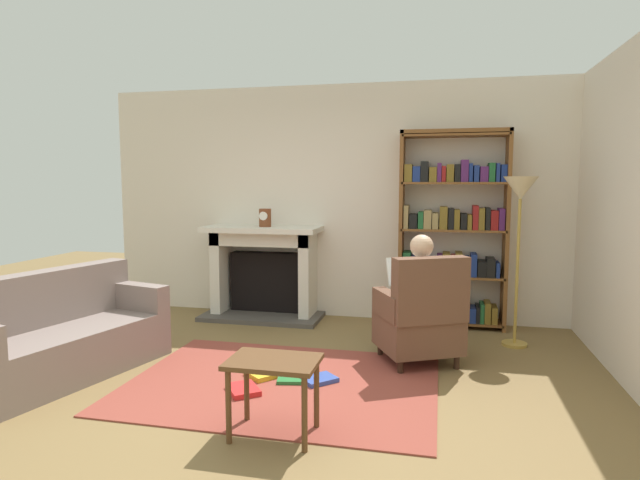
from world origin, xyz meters
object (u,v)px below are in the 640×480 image
Objects in this scene: sofa_floral at (60,337)px; side_table at (274,372)px; fireplace at (265,269)px; seated_reader at (416,292)px; bookshelf at (452,235)px; armchair_reading at (421,317)px; floor_lamp at (520,203)px; mantel_clock at (265,218)px.

side_table is at bearing -92.84° from sofa_floral.
sofa_floral is (-1.01, -2.23, -0.25)m from fireplace.
seated_reader reaches higher than side_table.
side_table is (-0.79, -1.64, -0.21)m from seated_reader.
sofa_floral is at bearing -144.26° from bookshelf.
side_table is at bearing -70.21° from fireplace.
fireplace is 2.28m from armchair_reading.
side_table is at bearing 34.34° from armchair_reading.
armchair_reading is at bearing 61.10° from side_table.
armchair_reading reaches higher than side_table.
bookshelf reaches higher than floor_lamp.
fireplace is 1.21× the size of seated_reader.
fireplace is 3.02m from side_table.
mantel_clock is 2.53m from sofa_floral.
floor_lamp is (1.72, 2.29, 0.97)m from side_table.
floor_lamp reaches higher than armchair_reading.
armchair_reading is 1.73× the size of side_table.
seated_reader is 1.83m from side_table.
bookshelf is 1.49m from armchair_reading.
bookshelf is 1.34m from seated_reader.
seated_reader is (1.81, -1.20, 0.05)m from fireplace.
fireplace reaches higher than sofa_floral.
fireplace is at bearing 109.79° from side_table.
mantel_clock is 0.18× the size of seated_reader.
bookshelf is (2.09, 0.14, -0.16)m from mantel_clock.
floor_lamp reaches higher than sofa_floral.
bookshelf is 1.31× the size of floor_lamp.
mantel_clock is 0.11× the size of sofa_floral.
bookshelf is 3.14m from side_table.
sofa_floral is at bearing -116.42° from mantel_clock.
sofa_floral is 4.25m from floor_lamp.
armchair_reading is at bearing -58.38° from sofa_floral.
mantel_clock is 2.31m from armchair_reading.
armchair_reading is 3.02m from sofa_floral.
sofa_floral is (-3.14, -2.26, -0.70)m from bookshelf.
bookshelf is at bearing -40.39° from sofa_floral.
fireplace is at bearing -179.05° from bookshelf.
seated_reader is 3.02m from sofa_floral.
seated_reader is at bearing -33.55° from fireplace.
fireplace is 0.62m from mantel_clock.
side_table is 3.02m from floor_lamp.
side_table is at bearing 37.40° from seated_reader.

